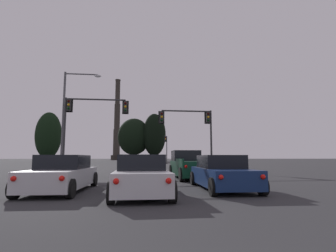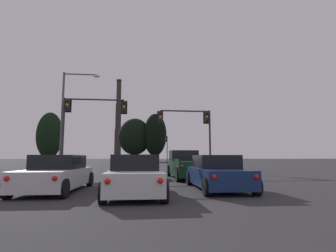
# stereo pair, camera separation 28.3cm
# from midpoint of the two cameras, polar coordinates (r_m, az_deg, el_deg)

# --- Properties ---
(pickup_truck_right_lane_front) EXTENTS (2.19, 5.51, 1.82)m
(pickup_truck_right_lane_front) POSITION_cam_midpoint_polar(r_m,az_deg,el_deg) (17.29, 4.29, -8.59)
(pickup_truck_right_lane_front) COLOR #0F3823
(pickup_truck_right_lane_front) RESTS_ON ground_plane
(sedan_left_lane_second) EXTENTS (2.14, 4.76, 1.43)m
(sedan_left_lane_second) POSITION_cam_midpoint_polar(r_m,az_deg,el_deg) (11.43, -22.65, -9.65)
(sedan_left_lane_second) COLOR silver
(sedan_left_lane_second) RESTS_ON ground_plane
(sedan_center_lane_second) EXTENTS (2.01, 4.71, 1.43)m
(sedan_center_lane_second) POSITION_cam_midpoint_polar(r_m,az_deg,el_deg) (9.76, -6.71, -10.69)
(sedan_center_lane_second) COLOR silver
(sedan_center_lane_second) RESTS_ON ground_plane
(sedan_right_lane_second) EXTENTS (2.10, 4.75, 1.43)m
(sedan_right_lane_second) POSITION_cam_midpoint_polar(r_m,az_deg,el_deg) (11.43, 10.90, -10.05)
(sedan_right_lane_second) COLOR navy
(sedan_right_lane_second) RESTS_ON ground_plane
(sedan_center_lane_front) EXTENTS (2.07, 4.74, 1.43)m
(sedan_center_lane_front) POSITION_cam_midpoint_polar(r_m,az_deg,el_deg) (17.92, -6.08, -8.95)
(sedan_center_lane_front) COLOR #232328
(sedan_center_lane_front) RESTS_ON ground_plane
(traffic_light_overhead_right) EXTENTS (5.31, 0.50, 5.90)m
(traffic_light_overhead_right) POSITION_cam_midpoint_polar(r_m,az_deg,el_deg) (25.34, 5.30, 0.35)
(traffic_light_overhead_right) COLOR #2D2D30
(traffic_light_overhead_right) RESTS_ON ground_plane
(traffic_light_overhead_left) EXTENTS (5.75, 0.50, 6.65)m
(traffic_light_overhead_left) POSITION_cam_midpoint_polar(r_m,az_deg,el_deg) (24.58, -17.73, 2.24)
(traffic_light_overhead_left) COLOR #2D2D30
(traffic_light_overhead_left) RESTS_ON ground_plane
(traffic_light_far_right) EXTENTS (0.78, 0.50, 6.14)m
(traffic_light_far_right) POSITION_cam_midpoint_polar(r_m,az_deg,el_deg) (58.54, -0.54, -4.25)
(traffic_light_far_right) COLOR #2D2D30
(traffic_light_far_right) RESTS_ON ground_plane
(street_lamp) EXTENTS (3.39, 0.36, 9.27)m
(street_lamp) POSITION_cam_midpoint_polar(r_m,az_deg,el_deg) (25.83, -21.00, 3.22)
(street_lamp) COLOR #56565B
(street_lamp) RESTS_ON ground_plane
(smokestack) EXTENTS (5.52, 5.52, 42.77)m
(smokestack) POSITION_cam_midpoint_polar(r_m,az_deg,el_deg) (139.50, -11.13, -0.38)
(smokestack) COLOR #2B2722
(smokestack) RESTS_ON ground_plane
(treeline_far_right) EXTENTS (10.31, 9.28, 13.97)m
(treeline_far_right) POSITION_cam_midpoint_polar(r_m,az_deg,el_deg) (85.39, -7.53, -2.32)
(treeline_far_right) COLOR black
(treeline_far_right) RESTS_ON ground_plane
(treeline_left_mid) EXTENTS (7.25, 6.52, 15.29)m
(treeline_left_mid) POSITION_cam_midpoint_polar(r_m,az_deg,el_deg) (83.26, -3.09, -1.91)
(treeline_left_mid) COLOR black
(treeline_left_mid) RESTS_ON ground_plane
(treeline_center_left) EXTENTS (7.90, 7.11, 15.59)m
(treeline_center_left) POSITION_cam_midpoint_polar(r_m,az_deg,el_deg) (90.23, -24.67, -1.85)
(treeline_center_left) COLOR black
(treeline_center_left) RESTS_ON ground_plane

